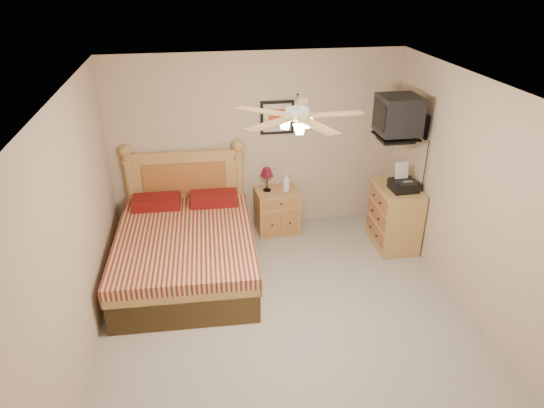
# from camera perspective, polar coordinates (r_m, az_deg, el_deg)

# --- Properties ---
(floor) EXTENTS (4.50, 4.50, 0.00)m
(floor) POSITION_cam_1_polar(r_m,az_deg,el_deg) (5.42, 1.91, -13.73)
(floor) COLOR gray
(floor) RESTS_ON ground
(ceiling) EXTENTS (4.00, 4.50, 0.04)m
(ceiling) POSITION_cam_1_polar(r_m,az_deg,el_deg) (4.25, 2.42, 12.88)
(ceiling) COLOR white
(ceiling) RESTS_ON ground
(wall_back) EXTENTS (4.00, 0.04, 2.50)m
(wall_back) POSITION_cam_1_polar(r_m,az_deg,el_deg) (6.73, -1.72, 7.06)
(wall_back) COLOR tan
(wall_back) RESTS_ON ground
(wall_left) EXTENTS (0.04, 4.50, 2.50)m
(wall_left) POSITION_cam_1_polar(r_m,az_deg,el_deg) (4.76, -22.21, -3.85)
(wall_left) COLOR tan
(wall_left) RESTS_ON ground
(wall_right) EXTENTS (0.04, 4.50, 2.50)m
(wall_right) POSITION_cam_1_polar(r_m,az_deg,el_deg) (5.44, 23.25, -0.21)
(wall_right) COLOR tan
(wall_right) RESTS_ON ground
(bed) EXTENTS (1.68, 2.17, 1.37)m
(bed) POSITION_cam_1_polar(r_m,az_deg,el_deg) (5.88, -10.36, -2.52)
(bed) COLOR #AF7F3E
(bed) RESTS_ON ground
(nightstand) EXTENTS (0.62, 0.48, 0.64)m
(nightstand) POSITION_cam_1_polar(r_m,az_deg,el_deg) (6.92, 0.60, -0.79)
(nightstand) COLOR #9F6E42
(nightstand) RESTS_ON ground
(table_lamp) EXTENTS (0.24, 0.24, 0.34)m
(table_lamp) POSITION_cam_1_polar(r_m,az_deg,el_deg) (6.71, -0.59, 2.93)
(table_lamp) COLOR maroon
(table_lamp) RESTS_ON nightstand
(lotion_bottle) EXTENTS (0.13, 0.14, 0.27)m
(lotion_bottle) POSITION_cam_1_polar(r_m,az_deg,el_deg) (6.71, 1.70, 2.58)
(lotion_bottle) COLOR white
(lotion_bottle) RESTS_ON nightstand
(framed_picture) EXTENTS (0.46, 0.04, 0.46)m
(framed_picture) POSITION_cam_1_polar(r_m,az_deg,el_deg) (6.64, 0.61, 10.14)
(framed_picture) COLOR black
(framed_picture) RESTS_ON wall_back
(dresser) EXTENTS (0.53, 0.75, 0.87)m
(dresser) POSITION_cam_1_polar(r_m,az_deg,el_deg) (6.73, 14.23, -1.41)
(dresser) COLOR #A17345
(dresser) RESTS_ON ground
(fax_machine) EXTENTS (0.33, 0.35, 0.34)m
(fax_machine) POSITION_cam_1_polar(r_m,az_deg,el_deg) (6.40, 15.32, 2.97)
(fax_machine) COLOR black
(fax_machine) RESTS_ON dresser
(magazine_lower) EXTENTS (0.21, 0.26, 0.02)m
(magazine_lower) POSITION_cam_1_polar(r_m,az_deg,el_deg) (6.74, 13.44, 2.96)
(magazine_lower) COLOR beige
(magazine_lower) RESTS_ON dresser
(magazine_upper) EXTENTS (0.22, 0.29, 0.02)m
(magazine_upper) POSITION_cam_1_polar(r_m,az_deg,el_deg) (6.75, 13.42, 3.17)
(magazine_upper) COLOR gray
(magazine_upper) RESTS_ON magazine_lower
(wall_tv) EXTENTS (0.56, 0.46, 0.58)m
(wall_tv) POSITION_cam_1_polar(r_m,az_deg,el_deg) (6.21, 15.90, 9.78)
(wall_tv) COLOR black
(wall_tv) RESTS_ON wall_right
(ceiling_fan) EXTENTS (1.14, 1.14, 0.28)m
(ceiling_fan) POSITION_cam_1_polar(r_m,az_deg,el_deg) (4.09, 2.96, 10.31)
(ceiling_fan) COLOR white
(ceiling_fan) RESTS_ON ceiling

